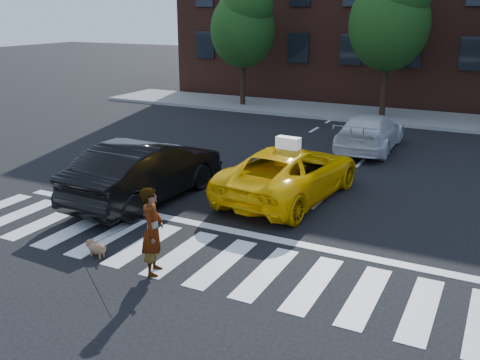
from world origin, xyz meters
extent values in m
plane|color=black|center=(0.00, 0.00, 0.00)|extent=(120.00, 120.00, 0.00)
cube|color=silver|center=(0.00, 0.00, 0.01)|extent=(13.00, 2.40, 0.01)
cube|color=silver|center=(0.00, 1.60, 0.01)|extent=(12.00, 0.30, 0.01)
cube|color=slate|center=(0.00, 17.50, 0.07)|extent=(30.00, 4.00, 0.15)
cylinder|color=black|center=(-7.00, 17.00, 1.62)|extent=(0.28, 0.28, 3.25)
ellipsoid|color=#15340E|center=(-7.00, 17.00, 4.03)|extent=(3.38, 3.38, 3.89)
sphere|color=#15340E|center=(-6.60, 16.80, 5.20)|extent=(2.60, 2.60, 2.60)
sphere|color=#15340E|center=(-7.35, 17.25, 4.88)|extent=(2.34, 2.34, 2.34)
cylinder|color=black|center=(0.50, 17.00, 1.77)|extent=(0.28, 0.28, 3.55)
ellipsoid|color=#15340E|center=(0.50, 17.00, 4.40)|extent=(3.69, 3.69, 4.25)
sphere|color=#15340E|center=(0.15, 17.25, 5.32)|extent=(2.56, 2.56, 2.56)
imported|color=#FFBF05|center=(0.71, 4.50, 0.72)|extent=(2.90, 5.41, 1.44)
imported|color=black|center=(-2.72, 2.50, 0.84)|extent=(2.02, 5.18, 1.68)
imported|color=silver|center=(1.40, 10.84, 0.68)|extent=(2.00, 4.72, 1.36)
imported|color=#999999|center=(0.00, -0.98, 0.90)|extent=(0.65, 0.77, 1.80)
ellipsoid|color=#9D744F|center=(-1.52, -0.93, 0.19)|extent=(0.46, 0.28, 0.24)
sphere|color=#9D744F|center=(-1.73, -0.90, 0.26)|extent=(0.20, 0.20, 0.18)
sphere|color=#9D744F|center=(-1.81, -0.89, 0.22)|extent=(0.09, 0.09, 0.09)
cylinder|color=#9D744F|center=(-1.31, -0.95, 0.26)|extent=(0.13, 0.05, 0.11)
sphere|color=#9D744F|center=(-1.73, -0.84, 0.31)|extent=(0.07, 0.07, 0.06)
sphere|color=#9D744F|center=(-1.74, -0.96, 0.31)|extent=(0.07, 0.07, 0.06)
cylinder|color=#9D744F|center=(-1.65, -0.97, 0.06)|extent=(0.05, 0.05, 0.12)
cylinder|color=#9D744F|center=(-1.64, -0.86, 0.06)|extent=(0.05, 0.05, 0.12)
cylinder|color=#9D744F|center=(-1.40, -1.00, 0.06)|extent=(0.05, 0.05, 0.12)
cylinder|color=#9D744F|center=(-1.39, -0.89, 0.06)|extent=(0.05, 0.05, 0.12)
cube|color=white|center=(0.71, 4.30, 1.60)|extent=(0.67, 0.34, 0.32)
camera|label=1|loc=(5.87, -8.82, 5.03)|focal=40.00mm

